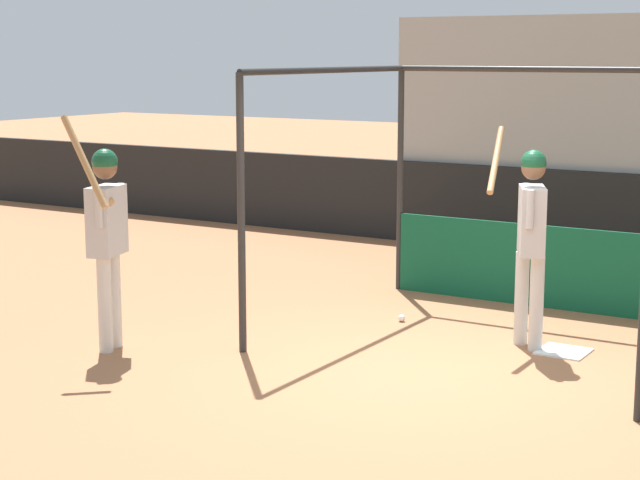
% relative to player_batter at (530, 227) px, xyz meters
% --- Properties ---
extents(ground_plane, '(60.00, 60.00, 0.00)m').
position_rel_player_batter_xyz_m(ground_plane, '(-0.52, -1.31, -1.14)').
color(ground_plane, '#9E6642').
extents(outfield_wall, '(24.00, 0.12, 1.17)m').
position_rel_player_batter_xyz_m(outfield_wall, '(-0.52, 4.58, -0.55)').
color(outfield_wall, black).
rests_on(outfield_wall, ground).
extents(batting_cage, '(3.70, 3.21, 2.58)m').
position_rel_player_batter_xyz_m(batting_cage, '(-0.36, 0.97, -0.02)').
color(batting_cage, '#282828').
rests_on(batting_cage, ground).
extents(home_plate, '(0.44, 0.44, 0.02)m').
position_rel_player_batter_xyz_m(home_plate, '(0.36, -0.00, -1.13)').
color(home_plate, white).
rests_on(home_plate, ground).
extents(player_batter, '(0.75, 0.80, 2.02)m').
position_rel_player_batter_xyz_m(player_batter, '(0.00, 0.00, 0.00)').
color(player_batter, silver).
rests_on(player_batter, ground).
extents(player_waiting, '(0.58, 0.70, 2.18)m').
position_rel_player_batter_xyz_m(player_waiting, '(-3.27, -2.10, 0.01)').
color(player_waiting, silver).
rests_on(player_waiting, ground).
extents(baseball, '(0.07, 0.07, 0.07)m').
position_rel_player_batter_xyz_m(baseball, '(-1.44, 0.24, -1.10)').
color(baseball, white).
rests_on(baseball, ground).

